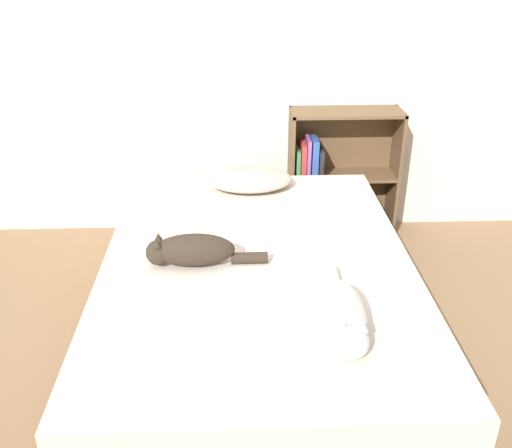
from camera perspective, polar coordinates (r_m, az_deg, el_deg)
ground_plane at (r=2.89m, az=0.12°, el=-12.92°), size 8.00×8.00×0.00m
wall_back at (r=3.70m, az=-0.82°, el=17.62°), size 8.00×0.06×2.50m
bed at (r=2.72m, az=0.13°, el=-8.56°), size 1.43×2.04×0.55m
pillow at (r=3.28m, az=-0.66°, el=4.51°), size 0.49×0.34×0.10m
cat_light at (r=2.13m, az=8.90°, el=-8.98°), size 0.17×0.59×0.14m
cat_dark at (r=2.51m, az=-6.55°, el=-2.67°), size 0.53×0.15×0.15m
bookshelf at (r=3.84m, az=8.09°, el=5.32°), size 0.71×0.26×0.86m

